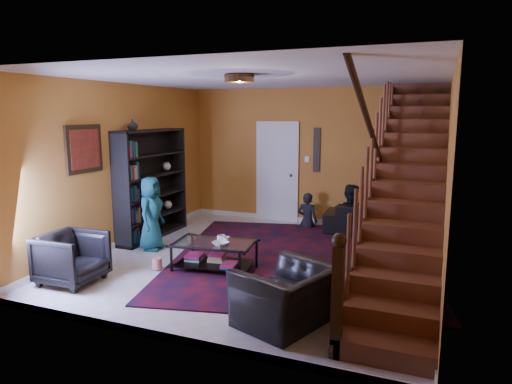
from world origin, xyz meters
TOP-DOWN VIEW (x-y plane):
  - floor at (0.00, 0.00)m, footprint 5.50×5.50m
  - room at (-1.33, 1.33)m, footprint 5.50×5.50m
  - staircase at (2.12, -0.00)m, footprint 0.95×5.02m
  - bookshelf at (-2.40, 0.60)m, footprint 0.35×1.80m
  - door at (-0.70, 2.73)m, footprint 0.82×0.05m
  - framed_picture at (-2.57, -0.90)m, footprint 0.04×0.74m
  - wall_hanging at (0.15, 2.73)m, footprint 0.14×0.03m
  - ceiling_fixture at (0.00, -0.80)m, footprint 0.40×0.40m
  - rug at (0.48, 0.35)m, footprint 4.73×5.14m
  - sofa at (1.50, 2.30)m, footprint 2.04×0.85m
  - armchair_left at (-2.05, -1.82)m, footprint 0.79×0.77m
  - armchair_right at (1.05, -1.92)m, footprint 1.17×1.24m
  - person_adult_a at (0.09, 2.35)m, footprint 0.45×0.32m
  - person_adult_b at (0.93, 2.35)m, footprint 0.68×0.53m
  - person_child at (-1.95, -0.11)m, footprint 0.48×0.66m
  - coffee_table at (-0.47, -0.67)m, footprint 1.24×0.84m
  - cup_a at (-0.38, -0.63)m, footprint 0.15×0.15m
  - cup_b at (-0.29, -0.66)m, footprint 0.13×0.13m
  - bowl at (-0.30, -0.80)m, footprint 0.29×0.29m
  - vase at (-2.41, 0.10)m, footprint 0.18×0.18m
  - popcorn_bucket at (-1.28, -0.97)m, footprint 0.19×0.19m

SIDE VIEW (x-z plane):
  - floor at x=0.00m, z-range 0.00..0.00m
  - rug at x=0.48m, z-range 0.00..0.02m
  - room at x=-1.33m, z-range -2.70..2.80m
  - popcorn_bucket at x=-1.28m, z-range 0.02..0.19m
  - person_adult_a at x=0.09m, z-range -0.45..0.72m
  - person_adult_b at x=0.93m, z-range -0.45..0.94m
  - coffee_table at x=-0.47m, z-range 0.03..0.47m
  - sofa at x=1.50m, z-range 0.00..0.59m
  - armchair_right at x=1.05m, z-range 0.00..0.65m
  - armchair_left at x=-2.05m, z-range 0.00..0.70m
  - bowl at x=-0.30m, z-range 0.44..0.49m
  - cup_b at x=-0.29m, z-range 0.44..0.54m
  - cup_a at x=-0.38m, z-range 0.44..0.54m
  - person_child at x=-1.95m, z-range 0.00..1.25m
  - bookshelf at x=-2.40m, z-range -0.04..1.96m
  - door at x=-0.70m, z-range 0.00..2.05m
  - staircase at x=2.12m, z-range -0.19..2.99m
  - wall_hanging at x=0.15m, z-range 1.10..2.00m
  - framed_picture at x=-2.57m, z-range 1.38..2.12m
  - vase at x=-2.41m, z-range 2.00..2.19m
  - ceiling_fixture at x=0.00m, z-range 2.69..2.79m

